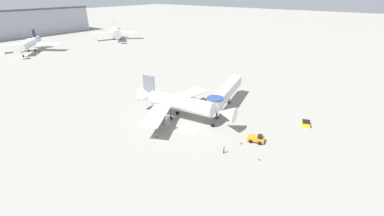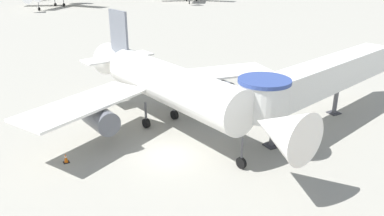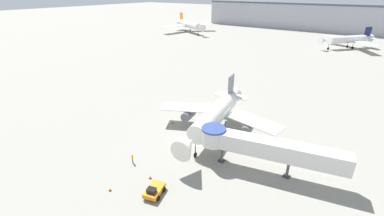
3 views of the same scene
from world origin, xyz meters
name	(u,v)px [view 3 (image 3 of 3)]	position (x,y,z in m)	size (l,w,h in m)	color
ground_plane	(192,139)	(0.00, 0.00, 0.00)	(800.00, 800.00, 0.00)	gray
main_airplane	(215,115)	(2.38, 4.66, 4.23)	(26.52, 26.75, 10.00)	white
jet_bridge	(261,146)	(14.29, -1.36, 4.60)	(22.49, 8.11, 6.29)	silver
pushback_tug_orange	(154,190)	(4.20, -15.51, 0.74)	(3.06, 3.87, 1.66)	orange
traffic_cone_port_wing	(173,122)	(-7.53, 2.92, 0.37)	(0.46, 0.46, 0.77)	black
traffic_cone_near_nose	(150,177)	(1.26, -13.34, 0.31)	(0.40, 0.40, 0.66)	black
traffic_cone_apron_front	(110,189)	(-1.66, -18.80, 0.28)	(0.35, 0.35, 0.59)	black
ground_crew_marshaller	(132,158)	(-3.92, -12.20, 1.01)	(0.37, 0.38, 1.75)	#1E2338
background_jet_orange_tail	(189,24)	(-81.51, 110.48, 5.14)	(34.36, 35.79, 11.79)	white
background_jet_navy_tail	(349,39)	(13.19, 114.46, 4.43)	(25.63, 26.26, 10.07)	white
terminal_building	(326,17)	(-9.03, 175.00, 9.11)	(173.13, 26.84, 18.19)	#A8A8B2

